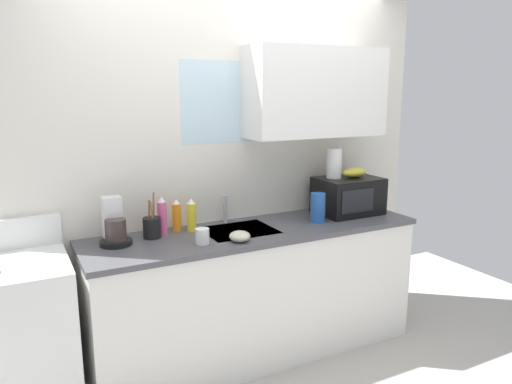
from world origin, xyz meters
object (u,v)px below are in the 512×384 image
object	(u,v)px
stove_range	(16,341)
mug_white	(202,236)
utensil_crock	(152,227)
coffee_maker	(114,227)
dish_soap_bottle_orange	(177,216)
microwave	(348,196)
banana_bunch	(354,173)
paper_towel_roll	(334,163)
dish_soap_bottle_pink	(162,217)
cereal_canister	(318,208)
dish_soap_bottle_yellow	(191,216)
small_bowl	(240,236)

from	to	relation	value
stove_range	mug_white	bearing A→B (deg)	-7.82
mug_white	utensil_crock	distance (m)	0.35
stove_range	coffee_maker	xyz separation A→B (m)	(0.58, 0.10, 0.55)
dish_soap_bottle_orange	mug_white	world-z (taller)	dish_soap_bottle_orange
microwave	banana_bunch	xyz separation A→B (m)	(0.05, 0.00, 0.17)
paper_towel_roll	coffee_maker	bearing A→B (deg)	179.70
dish_soap_bottle_pink	cereal_canister	size ratio (longest dim) A/B	1.21
stove_range	microwave	bearing A→B (deg)	1.13
coffee_maker	cereal_canister	bearing A→B (deg)	-6.64
stove_range	banana_bunch	bearing A→B (deg)	1.14
dish_soap_bottle_yellow	dish_soap_bottle_pink	xyz separation A→B (m)	(-0.20, 0.00, 0.01)
microwave	banana_bunch	bearing A→B (deg)	1.77
paper_towel_roll	dish_soap_bottle_yellow	bearing A→B (deg)	177.28
cereal_canister	dish_soap_bottle_yellow	bearing A→B (deg)	166.72
stove_range	microwave	world-z (taller)	microwave
stove_range	coffee_maker	size ratio (longest dim) A/B	3.86
cereal_canister	dish_soap_bottle_pink	bearing A→B (deg)	169.02
banana_bunch	mug_white	world-z (taller)	banana_bunch
stove_range	dish_soap_bottle_orange	world-z (taller)	dish_soap_bottle_orange
stove_range	dish_soap_bottle_pink	distance (m)	1.06
dish_soap_bottle_orange	stove_range	bearing A→B (deg)	-169.34
dish_soap_bottle_yellow	small_bowl	distance (m)	0.40
stove_range	dish_soap_bottle_orange	size ratio (longest dim) A/B	4.96
stove_range	utensil_crock	xyz separation A→B (m)	(0.81, 0.12, 0.51)
dish_soap_bottle_pink	dish_soap_bottle_yellow	bearing A→B (deg)	-0.60
dish_soap_bottle_orange	mug_white	size ratio (longest dim) A/B	2.29
paper_towel_roll	small_bowl	xyz separation A→B (m)	(-0.92, -0.30, -0.35)
banana_bunch	paper_towel_roll	bearing A→B (deg)	161.57
coffee_maker	banana_bunch	bearing A→B (deg)	-1.91
banana_bunch	mug_white	distance (m)	1.33
cereal_canister	paper_towel_roll	bearing A→B (deg)	32.01
dish_soap_bottle_pink	small_bowl	world-z (taller)	dish_soap_bottle_pink
small_bowl	microwave	bearing A→B (deg)	13.74
paper_towel_roll	small_bowl	bearing A→B (deg)	-161.87
stove_range	small_bowl	distance (m)	1.37
dish_soap_bottle_yellow	small_bowl	bearing A→B (deg)	-62.92
dish_soap_bottle_yellow	cereal_canister	size ratio (longest dim) A/B	1.07
microwave	dish_soap_bottle_yellow	bearing A→B (deg)	175.05
dish_soap_bottle_orange	coffee_maker	bearing A→B (deg)	-168.75
cereal_canister	utensil_crock	xyz separation A→B (m)	(-1.13, 0.17, -0.03)
banana_bunch	cereal_canister	distance (m)	0.45
stove_range	dish_soap_bottle_orange	distance (m)	1.15
mug_white	dish_soap_bottle_orange	bearing A→B (deg)	98.24
banana_bunch	dish_soap_bottle_orange	distance (m)	1.36
dish_soap_bottle_orange	mug_white	bearing A→B (deg)	-81.76
small_bowl	coffee_maker	bearing A→B (deg)	155.74
coffee_maker	dish_soap_bottle_orange	bearing A→B (deg)	11.25
microwave	dish_soap_bottle_pink	bearing A→B (deg)	175.66
stove_range	small_bowl	xyz separation A→B (m)	(1.26, -0.20, 0.47)
banana_bunch	mug_white	xyz separation A→B (m)	(-1.29, -0.19, -0.26)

